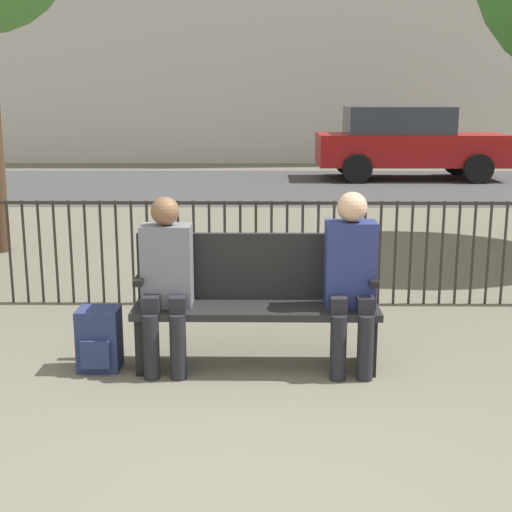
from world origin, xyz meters
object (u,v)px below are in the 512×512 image
(backpack, at_px, (99,340))
(parked_car_0, at_px, (407,142))
(seated_person_0, at_px, (166,276))
(seated_person_1, at_px, (351,273))
(park_bench, at_px, (256,296))

(backpack, relative_size, parked_car_0, 0.10)
(seated_person_0, xyz_separation_m, seated_person_1, (1.25, 0.00, 0.02))
(park_bench, height_order, seated_person_0, seated_person_0)
(park_bench, bearing_deg, backpack, -173.09)
(seated_person_0, distance_m, backpack, 0.66)
(park_bench, relative_size, seated_person_1, 1.36)
(seated_person_1, relative_size, backpack, 2.86)
(seated_person_0, xyz_separation_m, backpack, (-0.48, -0.00, -0.46))
(backpack, bearing_deg, park_bench, 6.91)
(park_bench, height_order, backpack, park_bench)
(park_bench, distance_m, seated_person_0, 0.65)
(backpack, distance_m, parked_car_0, 12.43)
(park_bench, bearing_deg, parked_car_0, 74.11)
(seated_person_0, bearing_deg, parked_car_0, 71.54)
(seated_person_1, bearing_deg, park_bench, 168.87)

